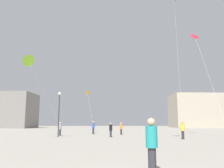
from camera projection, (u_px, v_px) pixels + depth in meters
The scene contains 12 objects.
person_in_black at pixel (111, 129), 27.06m from camera, with size 0.36×0.36×1.64m.
person_in_yellow at pixel (183, 129), 23.51m from camera, with size 0.39×0.39×1.79m.
person_in_blue at pixel (93, 127), 34.71m from camera, with size 0.40×0.40×1.86m.
person_in_orange at pixel (121, 128), 33.04m from camera, with size 0.37×0.37×1.72m.
person_in_grey at pixel (60, 128), 30.34m from camera, with size 0.38×0.38×1.74m.
person_in_teal at pixel (152, 143), 7.50m from camera, with size 0.38×0.38×1.72m.
kite_cobalt_delta at pixel (174, 0), 22.03m from camera, with size 2.00×4.19×12.33m.
kite_lime_diamond at pixel (29, 61), 24.34m from camera, with size 2.97×7.93×7.26m.
kite_amber_diamond at pixel (87, 93), 42.12m from camera, with size 1.93×7.21×6.08m.
kite_crimson_diamond at pixel (195, 36), 31.11m from camera, with size 1.44×7.20×12.18m.
building_centre_hall at pixel (196, 111), 91.71m from camera, with size 18.34×13.12×12.76m.
lamppost_east at pixel (59, 107), 27.42m from camera, with size 0.36×0.36×5.19m.
Camera 1 is at (-1.03, -4.81, 1.54)m, focal length 37.86 mm.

